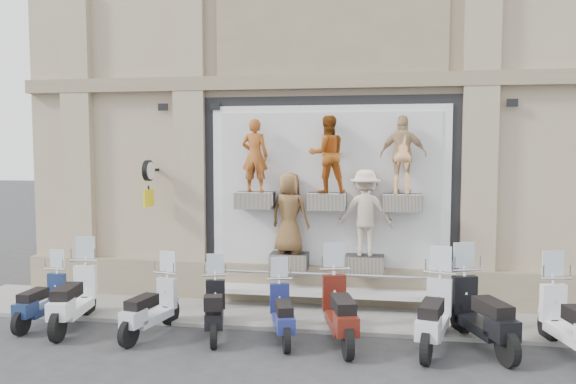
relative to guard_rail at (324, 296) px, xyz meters
name	(u,v)px	position (x,y,z in m)	size (l,w,h in m)	color
ground	(312,354)	(0.00, -2.00, -0.47)	(90.00, 90.00, 0.00)	#303033
sidewalk	(324,315)	(0.00, 0.10, -0.43)	(16.00, 2.20, 0.08)	gray
building	(343,57)	(0.00, 5.00, 5.54)	(14.00, 8.60, 12.00)	tan
shop_vitrine	(332,199)	(0.10, 0.74, 1.90)	(5.60, 0.84, 4.30)	black
guard_rail	(324,296)	(0.00, 0.00, 0.00)	(5.06, 0.10, 0.93)	#9EA0A5
clock_sign_bracket	(149,177)	(-3.90, 0.47, 2.34)	(0.10, 0.80, 1.02)	black
scooter_a	(41,290)	(-5.37, -1.34, 0.23)	(0.50, 1.71, 1.39)	#16254D
scooter_b	(73,285)	(-4.64, -1.42, 0.37)	(0.60, 2.06, 1.67)	white
scooter_c	(150,296)	(-3.03, -1.57, 0.27)	(0.53, 1.81, 1.47)	#AFB4BE
scooter_d	(215,298)	(-1.86, -1.41, 0.25)	(0.51, 1.75, 1.42)	black
scooter_e	(282,302)	(-0.60, -1.43, 0.24)	(0.50, 1.72, 1.40)	navy
scooter_f	(340,297)	(0.43, -1.44, 0.38)	(0.60, 2.07, 1.68)	#53160E
scooter_g	(434,301)	(2.03, -1.46, 0.37)	(0.60, 2.07, 1.68)	silver
scooter_h	(483,299)	(2.85, -1.31, 0.40)	(0.62, 2.14, 1.74)	black
scooter_i	(573,308)	(4.24, -1.49, 0.36)	(0.60, 2.04, 1.66)	white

